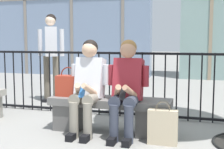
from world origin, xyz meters
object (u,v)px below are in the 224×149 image
object	(u,v)px
handbag_on_bench	(69,85)
stone_bench	(110,111)
seated_person_with_phone	(88,83)
seated_person_companion	(127,85)
shopping_bag	(163,127)
bystander_at_railing	(51,51)

from	to	relation	value
handbag_on_bench	stone_bench	bearing A→B (deg)	0.99
stone_bench	handbag_on_bench	distance (m)	0.67
seated_person_with_phone	seated_person_companion	world-z (taller)	same
shopping_bag	bystander_at_railing	size ratio (longest dim) A/B	0.30
seated_person_with_phone	bystander_at_railing	size ratio (longest dim) A/B	0.71
seated_person_with_phone	seated_person_companion	distance (m)	0.51
seated_person_companion	handbag_on_bench	bearing A→B (deg)	171.93
shopping_bag	bystander_at_railing	xyz separation A→B (m)	(-2.41, 1.88, 0.79)
stone_bench	shopping_bag	xyz separation A→B (m)	(0.73, -0.30, -0.06)
seated_person_companion	handbag_on_bench	size ratio (longest dim) A/B	3.05
seated_person_companion	shopping_bag	distance (m)	0.67
stone_bench	seated_person_companion	size ratio (longest dim) A/B	1.32
handbag_on_bench	shopping_bag	xyz separation A→B (m)	(1.31, -0.29, -0.39)
shopping_bag	bystander_at_railing	bearing A→B (deg)	142.01
seated_person_companion	shopping_bag	bearing A→B (deg)	-19.60
stone_bench	seated_person_with_phone	bearing A→B (deg)	-153.37
seated_person_with_phone	shopping_bag	bearing A→B (deg)	-9.70
shopping_bag	bystander_at_railing	distance (m)	3.16
handbag_on_bench	seated_person_companion	bearing A→B (deg)	-8.07
seated_person_with_phone	shopping_bag	distance (m)	1.09
handbag_on_bench	bystander_at_railing	bearing A→B (deg)	124.59
seated_person_companion	bystander_at_railing	xyz separation A→B (m)	(-1.94, 1.71, 0.35)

